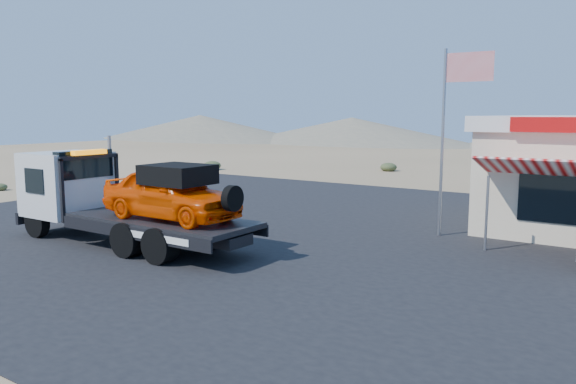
# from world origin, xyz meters

# --- Properties ---
(ground) EXTENTS (120.00, 120.00, 0.00)m
(ground) POSITION_xyz_m (0.00, 0.00, 0.00)
(ground) COLOR #876E4D
(ground) RESTS_ON ground
(asphalt_lot) EXTENTS (32.00, 24.00, 0.02)m
(asphalt_lot) POSITION_xyz_m (2.00, 3.00, 0.01)
(asphalt_lot) COLOR black
(asphalt_lot) RESTS_ON ground
(tow_truck) EXTENTS (8.47, 2.51, 2.83)m
(tow_truck) POSITION_xyz_m (-2.84, -2.06, 1.53)
(tow_truck) COLOR black
(tow_truck) RESTS_ON asphalt_lot
(flagpole) EXTENTS (1.55, 0.10, 6.00)m
(flagpole) POSITION_xyz_m (4.93, 4.50, 3.76)
(flagpole) COLOR #99999E
(flagpole) RESTS_ON asphalt_lot
(desert_scrub) EXTENTS (22.78, 32.44, 0.68)m
(desert_scrub) POSITION_xyz_m (-13.07, 11.43, 0.29)
(desert_scrub) COLOR #354123
(desert_scrub) RESTS_ON ground
(distant_hills) EXTENTS (126.00, 48.00, 4.20)m
(distant_hills) POSITION_xyz_m (-9.77, 55.14, 1.89)
(distant_hills) COLOR #726B59
(distant_hills) RESTS_ON ground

